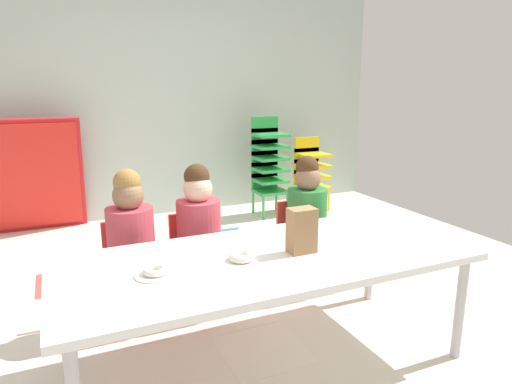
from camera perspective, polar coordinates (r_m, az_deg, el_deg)
ground_plane at (r=2.89m, az=-3.15°, el=-15.09°), size 5.30×4.83×0.02m
back_wall at (r=4.87m, az=-13.91°, el=13.25°), size 5.30×0.10×2.78m
craft_table at (r=2.20m, az=1.54°, el=-8.94°), size 1.97×0.83×0.57m
seated_child_near_camera at (r=2.63m, az=-15.55°, el=-5.15°), size 0.32×0.31×0.92m
seated_child_middle_seat at (r=2.71m, az=-7.28°, el=-4.20°), size 0.32×0.31×0.92m
seated_child_far_right at (r=2.99m, az=6.36°, el=-2.45°), size 0.34×0.34×0.92m
kid_chair_green_stack at (r=4.79m, az=1.60°, el=3.89°), size 0.32×0.30×1.04m
kid_chair_yellow_stack at (r=5.05m, az=6.92°, el=2.91°), size 0.32×0.30×0.80m
folded_activity_table at (r=4.67m, az=-26.43°, el=1.74°), size 0.90×0.29×1.09m
paper_bag_brown at (r=2.19m, az=5.79°, el=-4.84°), size 0.13×0.09×0.22m
paper_plate_near_edge at (r=2.00m, az=-12.56°, el=-10.12°), size 0.18×0.18×0.01m
donut_powdered_on_plate at (r=2.00m, az=-12.59°, el=-9.61°), size 0.11×0.11×0.03m
donut_powdered_loose at (r=2.11m, az=-1.85°, el=-8.12°), size 0.12×0.12×0.04m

